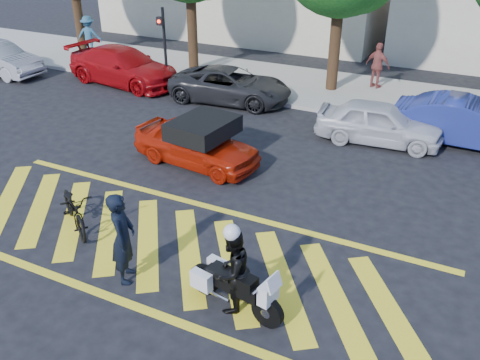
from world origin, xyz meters
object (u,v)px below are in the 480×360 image
at_px(officer_moto, 232,271).
at_px(parked_mid_left, 230,85).
at_px(parked_right, 466,122).
at_px(red_convertible, 196,143).
at_px(bicycle, 74,208).
at_px(parked_mid_right, 379,123).
at_px(police_motorcycle, 233,286).
at_px(parked_left, 124,66).
at_px(officer_bike, 123,238).

distance_m(officer_moto, parked_mid_left, 11.58).
distance_m(officer_moto, parked_right, 10.44).
relative_size(red_convertible, parked_mid_left, 0.82).
bearing_deg(parked_mid_left, bicycle, 179.16).
relative_size(bicycle, parked_mid_right, 0.50).
bearing_deg(bicycle, police_motorcycle, -65.16).
xyz_separation_m(police_motorcycle, red_convertible, (-3.72, 5.00, 0.15)).
distance_m(parked_left, parked_mid_left, 5.08).
height_order(police_motorcycle, officer_moto, officer_moto).
bearing_deg(parked_left, officer_moto, -127.71).
bearing_deg(red_convertible, bicycle, 175.57).
bearing_deg(parked_mid_right, red_convertible, 126.81).
relative_size(officer_bike, police_motorcycle, 0.93).
distance_m(parked_mid_right, parked_right, 2.68).
height_order(officer_bike, parked_mid_left, officer_bike).
relative_size(officer_bike, parked_mid_right, 0.50).
height_order(red_convertible, parked_mid_right, parked_mid_right).
bearing_deg(police_motorcycle, bicycle, -179.17).
xyz_separation_m(officer_bike, police_motorcycle, (2.33, 0.18, -0.47)).
xyz_separation_m(bicycle, parked_left, (-5.84, 9.49, 0.24)).
bearing_deg(officer_moto, red_convertible, -132.65).
bearing_deg(police_motorcycle, parked_mid_left, 128.13).
height_order(police_motorcycle, red_convertible, red_convertible).
bearing_deg(parked_mid_right, bicycle, 142.46).
bearing_deg(red_convertible, parked_mid_left, 23.55).
bearing_deg(officer_moto, bicycle, -89.28).
bearing_deg(parked_left, parked_mid_right, -90.13).
distance_m(bicycle, parked_right, 11.96).
xyz_separation_m(officer_bike, parked_mid_left, (-2.99, 10.47, -0.33)).
bearing_deg(parked_mid_right, parked_right, -71.47).
bearing_deg(officer_moto, parked_right, 173.07).
distance_m(police_motorcycle, red_convertible, 6.23).
bearing_deg(parked_mid_right, police_motorcycle, 170.98).
distance_m(officer_moto, red_convertible, 6.23).
height_order(red_convertible, parked_left, parked_left).
bearing_deg(parked_mid_right, officer_moto, 170.89).
distance_m(officer_bike, parked_mid_right, 9.56).
height_order(red_convertible, parked_right, parked_right).
height_order(bicycle, parked_left, parked_left).
bearing_deg(parked_mid_right, parked_left, 78.31).
relative_size(parked_left, parked_right, 1.16).
bearing_deg(officer_bike, red_convertible, -11.77).
bearing_deg(officer_bike, officer_moto, -112.59).
distance_m(parked_mid_left, parked_mid_right, 6.18).
bearing_deg(red_convertible, officer_bike, -158.11).
bearing_deg(parked_left, parked_mid_left, -82.94).
bearing_deg(officer_moto, officer_bike, -74.92).
bearing_deg(parked_right, police_motorcycle, 163.30).
distance_m(parked_mid_left, parked_right, 8.49).
bearing_deg(parked_mid_left, police_motorcycle, -158.09).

